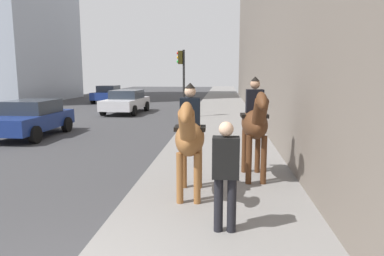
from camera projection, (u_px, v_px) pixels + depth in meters
name	position (u px, v px, depth m)	size (l,w,h in m)	color
mounted_horse_near	(190.00, 136.00, 6.75)	(2.15, 0.61, 2.22)	brown
mounted_horse_far	(255.00, 123.00, 7.88)	(2.15, 0.63, 2.32)	#4C2B16
pedestrian_greeting	(226.00, 169.00, 5.26)	(0.26, 0.40, 1.70)	black
car_near_lane	(108.00, 94.00, 29.93)	(3.94, 1.95, 1.44)	navy
car_mid_lane	(31.00, 118.00, 13.96)	(4.07, 2.09, 1.44)	navy
car_far_lane	(126.00, 101.00, 22.07)	(4.59, 2.27, 1.44)	silver
traffic_light_near_curb	(182.00, 73.00, 18.90)	(0.20, 0.44, 3.73)	black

